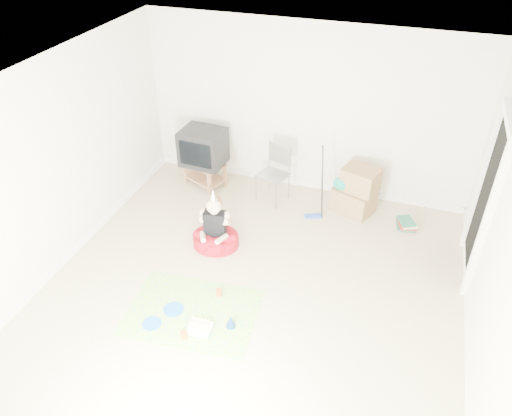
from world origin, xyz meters
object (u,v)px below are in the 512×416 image
(cardboard_boxes, at_px, (356,191))
(seated_woman, at_px, (215,234))
(tv_stand, at_px, (205,171))
(crt_tv, at_px, (203,147))
(folding_chair, at_px, (273,175))
(birthday_cake, at_px, (200,329))

(cardboard_boxes, relative_size, seated_woman, 0.81)
(tv_stand, height_order, crt_tv, crt_tv)
(tv_stand, relative_size, crt_tv, 1.14)
(folding_chair, bearing_deg, seated_woman, -106.64)
(seated_woman, bearing_deg, folding_chair, 73.36)
(birthday_cake, bearing_deg, crt_tv, 112.20)
(seated_woman, height_order, birthday_cake, seated_woman)
(birthday_cake, bearing_deg, seated_woman, 105.73)
(crt_tv, bearing_deg, folding_chair, -0.26)
(folding_chair, distance_m, cardboard_boxes, 1.26)
(folding_chair, relative_size, seated_woman, 1.00)
(crt_tv, bearing_deg, birthday_cake, -64.14)
(crt_tv, height_order, seated_woman, crt_tv)
(crt_tv, height_order, cardboard_boxes, crt_tv)
(crt_tv, xyz_separation_m, folding_chair, (1.16, -0.08, -0.24))
(crt_tv, distance_m, seated_woman, 1.67)
(birthday_cake, bearing_deg, cardboard_boxes, 67.00)
(crt_tv, relative_size, cardboard_boxes, 0.90)
(cardboard_boxes, xyz_separation_m, birthday_cake, (-1.23, -2.90, -0.31))
(tv_stand, bearing_deg, birthday_cake, -67.80)
(birthday_cake, bearing_deg, tv_stand, 112.20)
(cardboard_boxes, distance_m, birthday_cake, 3.16)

